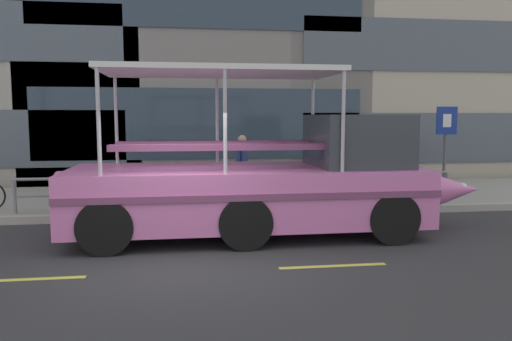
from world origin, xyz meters
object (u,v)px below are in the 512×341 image
Objects in this scene: parking_sign at (446,136)px; pedestrian_mid_left at (242,160)px; duck_tour_boat at (271,183)px; pedestrian_near_bow at (365,161)px.

parking_sign is 1.45× the size of pedestrian_mid_left.
duck_tour_boat reaches higher than pedestrian_mid_left.
pedestrian_mid_left is at bearing 93.02° from duck_tour_boat.
duck_tour_boat is at bearing -152.34° from parking_sign.
duck_tour_boat is 3.63m from pedestrian_mid_left.
pedestrian_near_bow is at bearing 161.58° from parking_sign.
parking_sign is at bearing 27.66° from duck_tour_boat.
pedestrian_near_bow is (-2.06, 0.69, -0.72)m from parking_sign.
parking_sign reaches higher than pedestrian_near_bow.
duck_tour_boat is 4.82m from pedestrian_near_bow.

